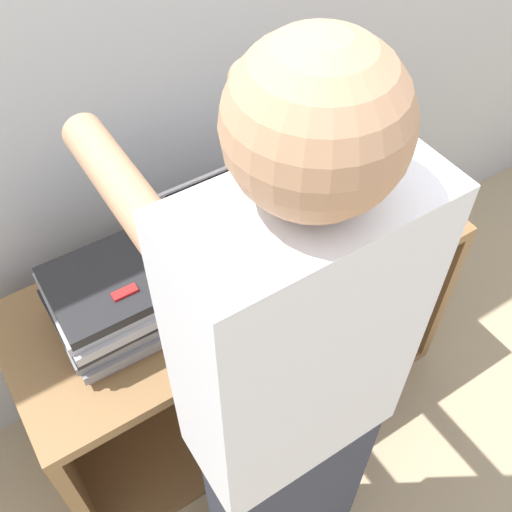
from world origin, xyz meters
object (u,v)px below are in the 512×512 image
object	(u,v)px
laptop_open	(230,241)
laptop_stack_left	(121,300)
person	(288,416)
laptop_stack_right	(340,209)

from	to	relation	value
laptop_open	laptop_stack_left	bearing A→B (deg)	-170.42
person	laptop_stack_left	bearing A→B (deg)	107.39
laptop_open	laptop_stack_right	bearing A→B (deg)	-9.89
laptop_stack_right	person	distance (m)	0.75
laptop_stack_right	person	xyz separation A→B (m)	(-0.54, -0.50, 0.11)
laptop_stack_right	person	world-z (taller)	person
laptop_stack_left	laptop_stack_right	distance (m)	0.70
laptop_stack_left	laptop_stack_right	world-z (taller)	laptop_stack_left
laptop_open	laptop_stack_right	xyz separation A→B (m)	(0.35, -0.06, -0.01)
laptop_stack_left	person	size ratio (longest dim) A/B	0.20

